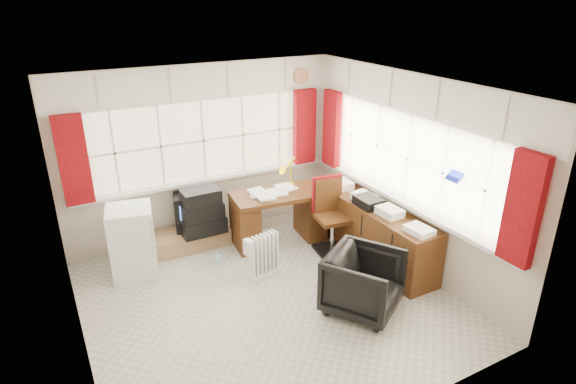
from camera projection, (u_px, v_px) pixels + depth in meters
name	position (u px, v px, depth m)	size (l,w,h in m)	color
ground	(268.00, 300.00, 5.69)	(4.00, 4.00, 0.00)	beige
room_walls	(266.00, 183.00, 5.10)	(4.00, 4.00, 4.00)	beige
window_back	(207.00, 175.00, 6.89)	(3.70, 0.12, 3.60)	#FFF0C9
window_right	(402.00, 196.00, 6.18)	(0.12, 3.70, 3.60)	#FFF0C9
curtains	(298.00, 151.00, 6.28)	(3.83, 3.83, 1.15)	maroon
overhead_cabinets	(300.00, 88.00, 6.04)	(3.98, 3.98, 0.48)	white
desk	(278.00, 214.00, 6.90)	(1.37, 0.79, 0.79)	#512C13
desk_lamp	(291.00, 166.00, 6.94)	(0.17, 0.15, 0.43)	yellow
task_chair	(330.00, 212.00, 6.65)	(0.50, 0.52, 1.06)	black
office_chair	(364.00, 282.00, 5.40)	(0.77, 0.79, 0.72)	black
radiator	(263.00, 260.00, 6.05)	(0.43, 0.23, 0.61)	white
credenza	(376.00, 232.00, 6.46)	(0.50, 2.00, 0.85)	#512C13
file_tray	(368.00, 202.00, 6.34)	(0.28, 0.36, 0.12)	black
tv_bench	(179.00, 241.00, 6.79)	(1.40, 0.50, 0.25)	#AA7B55
crt_tv	(195.00, 209.00, 6.86)	(0.69, 0.65, 0.52)	black
hifi_stack	(202.00, 212.00, 6.65)	(0.62, 0.39, 0.64)	black
mini_fridge	(133.00, 241.00, 6.07)	(0.64, 0.65, 0.92)	white
spray_bottle_a	(220.00, 235.00, 6.88)	(0.11, 0.12, 0.30)	silver
spray_bottle_b	(218.00, 257.00, 6.43)	(0.08, 0.08, 0.18)	#8BD0CA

